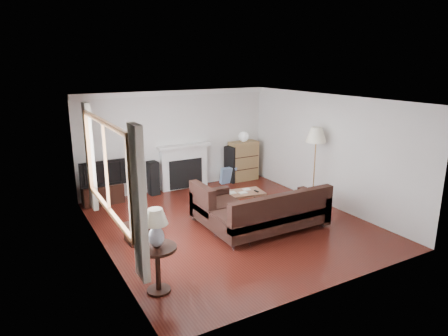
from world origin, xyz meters
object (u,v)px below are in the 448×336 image
floor_lamp (314,167)px  side_table (158,269)px  sectional_sofa (272,212)px  coffee_table (241,200)px  tv_stand (103,194)px  bookshelf (243,161)px

floor_lamp → side_table: bearing=-158.9°
sectional_sofa → side_table: bearing=-160.8°
sectional_sofa → side_table: sectional_sofa is taller
sectional_sofa → coffee_table: bearing=84.5°
tv_stand → sectional_sofa: (2.47, -3.19, 0.17)m
coffee_table → floor_lamp: bearing=-10.4°
bookshelf → floor_lamp: 2.50m
coffee_table → side_table: (-2.77, -2.24, 0.15)m
coffee_table → bookshelf: bearing=65.2°
tv_stand → floor_lamp: size_ratio=0.50×
sectional_sofa → floor_lamp: (1.73, 0.77, 0.49)m
tv_stand → side_table: size_ratio=1.30×
floor_lamp → bookshelf: bearing=98.1°
sectional_sofa → floor_lamp: floor_lamp is taller
tv_stand → coffee_table: (2.59, -1.87, -0.03)m
tv_stand → floor_lamp: 4.89m
bookshelf → coffee_table: bearing=-123.4°
side_table → coffee_table: bearing=39.0°
sectional_sofa → side_table: 2.80m
coffee_table → floor_lamp: (1.60, -0.55, 0.70)m
bookshelf → coffee_table: size_ratio=1.08×
bookshelf → coffee_table: (-1.25, -1.90, -0.34)m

